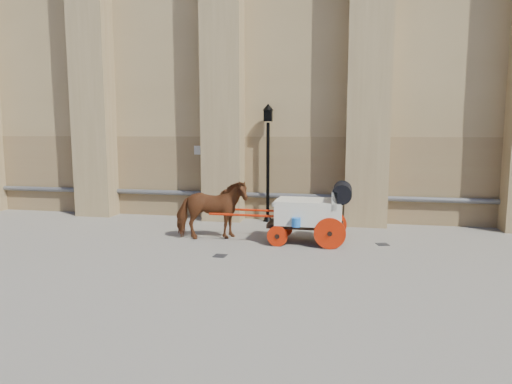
# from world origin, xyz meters

# --- Properties ---
(ground) EXTENTS (90.00, 90.00, 0.00)m
(ground) POSITION_xyz_m (0.00, 0.00, 0.00)
(ground) COLOR slate
(ground) RESTS_ON ground
(horse) EXTENTS (2.27, 1.51, 1.76)m
(horse) POSITION_xyz_m (-0.56, 0.61, 0.88)
(horse) COLOR brown
(horse) RESTS_ON ground
(carriage) EXTENTS (4.05, 1.44, 1.77)m
(carriage) POSITION_xyz_m (2.45, 0.71, 0.95)
(carriage) COLOR black
(carriage) RESTS_ON ground
(street_lamp) EXTENTS (0.39, 0.39, 4.14)m
(street_lamp) POSITION_xyz_m (0.61, 3.64, 2.22)
(street_lamp) COLOR black
(street_lamp) RESTS_ON ground
(drain_grate_near) EXTENTS (0.34, 0.34, 0.01)m
(drain_grate_near) POSITION_xyz_m (0.19, -1.14, 0.01)
(drain_grate_near) COLOR black
(drain_grate_near) RESTS_ON ground
(drain_grate_far) EXTENTS (0.39, 0.39, 0.01)m
(drain_grate_far) POSITION_xyz_m (4.39, 0.92, 0.01)
(drain_grate_far) COLOR black
(drain_grate_far) RESTS_ON ground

